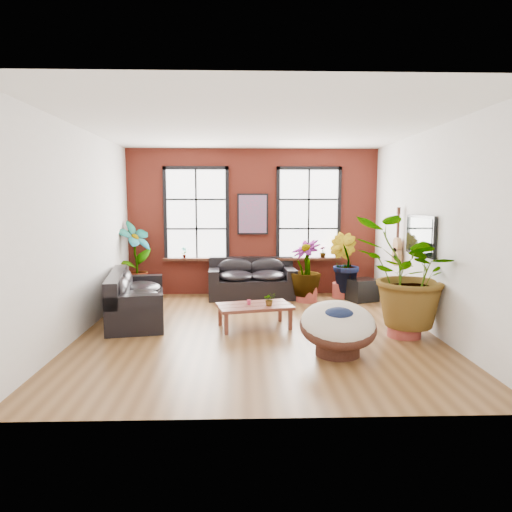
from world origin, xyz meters
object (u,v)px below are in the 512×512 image
Objects in this scene: sofa_back at (252,280)px; sofa_left at (134,299)px; coffee_table at (254,307)px; papasan_chair at (338,326)px.

sofa_back reaches higher than sofa_left.
sofa_left is 2.37m from coffee_table.
sofa_back is 1.43× the size of coffee_table.
coffee_table is (-0.01, -2.61, -0.05)m from sofa_back.
sofa_back is 1.70× the size of papasan_chair.
coffee_table is 1.18× the size of papasan_chair.
sofa_back reaches higher than papasan_chair.
sofa_left is 1.71× the size of coffee_table.
sofa_back is 2.61m from coffee_table.
sofa_back is at bearing -59.01° from sofa_left.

